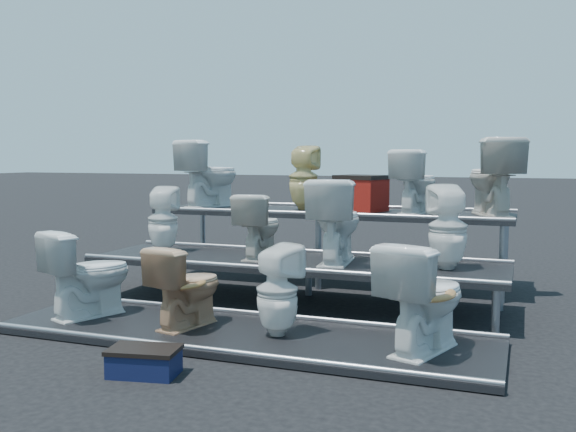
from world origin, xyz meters
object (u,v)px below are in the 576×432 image
(toilet_3, at_px, (424,296))
(toilet_1, at_px, (187,286))
(toilet_0, at_px, (88,273))
(toilet_4, at_px, (163,220))
(toilet_11, at_px, (492,177))
(red_crate, at_px, (361,195))
(step_stool, at_px, (144,364))
(toilet_8, at_px, (210,174))
(toilet_2, at_px, (277,290))
(toilet_5, at_px, (259,226))
(toilet_6, at_px, (336,221))
(toilet_7, at_px, (448,227))
(toilet_10, at_px, (415,182))
(toilet_9, at_px, (304,178))

(toilet_3, bearing_deg, toilet_1, 18.85)
(toilet_0, height_order, toilet_4, toilet_4)
(toilet_3, height_order, toilet_11, toilet_11)
(red_crate, xyz_separation_m, step_stool, (-0.61, -3.71, -0.96))
(toilet_8, bearing_deg, toilet_11, -161.62)
(toilet_1, distance_m, toilet_8, 2.96)
(toilet_2, height_order, toilet_8, toilet_8)
(toilet_5, bearing_deg, toilet_6, 177.48)
(toilet_6, distance_m, step_stool, 2.57)
(toilet_2, xyz_separation_m, toilet_3, (1.17, 0.00, 0.04))
(toilet_4, bearing_deg, toilet_0, 75.33)
(step_stool, bearing_deg, red_crate, 70.05)
(toilet_1, xyz_separation_m, toilet_11, (2.34, 2.60, 0.87))
(toilet_5, distance_m, red_crate, 1.58)
(toilet_8, relative_size, toilet_11, 1.00)
(toilet_2, height_order, red_crate, red_crate)
(toilet_4, xyz_separation_m, toilet_7, (3.03, 0.00, 0.03))
(toilet_11, bearing_deg, toilet_2, 37.48)
(toilet_8, relative_size, toilet_10, 1.17)
(toilet_10, bearing_deg, red_crate, 5.40)
(toilet_8, height_order, toilet_11, same)
(toilet_1, relative_size, toilet_8, 0.83)
(toilet_5, relative_size, toilet_7, 0.85)
(toilet_0, distance_m, red_crate, 3.31)
(toilet_4, bearing_deg, toilet_9, -147.09)
(toilet_11, bearing_deg, toilet_1, 25.60)
(red_crate, distance_m, step_stool, 3.88)
(toilet_2, bearing_deg, red_crate, -68.80)
(toilet_0, relative_size, red_crate, 1.52)
(toilet_7, height_order, toilet_10, toilet_10)
(toilet_5, relative_size, toilet_8, 0.79)
(toilet_3, distance_m, toilet_8, 4.14)
(step_stool, bearing_deg, toilet_9, 80.79)
(toilet_2, height_order, toilet_7, toilet_7)
(toilet_3, bearing_deg, toilet_5, -15.80)
(toilet_5, height_order, toilet_8, toilet_8)
(toilet_1, distance_m, toilet_10, 3.11)
(toilet_0, xyz_separation_m, toilet_7, (3.03, 1.30, 0.40))
(toilet_5, distance_m, toilet_6, 0.83)
(toilet_2, xyz_separation_m, red_crate, (0.02, 2.67, 0.62))
(toilet_6, distance_m, toilet_7, 1.08)
(step_stool, bearing_deg, toilet_6, 62.87)
(toilet_0, bearing_deg, toilet_4, -67.40)
(toilet_8, xyz_separation_m, red_crate, (1.97, 0.07, -0.24))
(toilet_7, bearing_deg, toilet_8, -46.15)
(toilet_1, distance_m, red_crate, 2.87)
(toilet_2, xyz_separation_m, toilet_10, (0.67, 2.60, 0.79))
(toilet_5, distance_m, step_stool, 2.45)
(toilet_6, bearing_deg, toilet_0, 28.81)
(toilet_1, xyz_separation_m, toilet_9, (0.16, 2.60, 0.84))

